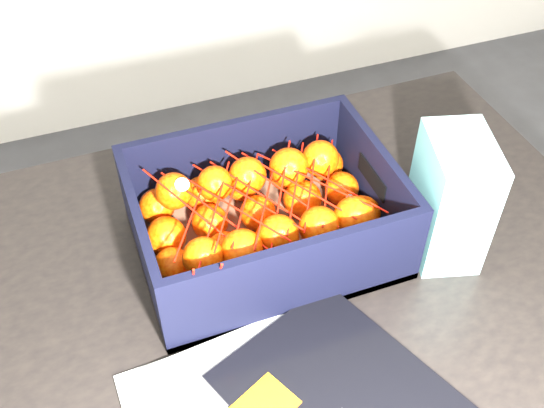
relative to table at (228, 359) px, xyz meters
name	(u,v)px	position (x,y,z in m)	size (l,w,h in m)	color
table	(228,359)	(0.00, 0.00, 0.00)	(1.21, 0.81, 0.75)	black
produce_crate	(265,223)	(0.09, 0.10, 0.14)	(0.35, 0.26, 0.13)	brown
clementine_heap	(267,219)	(0.10, 0.10, 0.15)	(0.33, 0.24, 0.10)	#FF4705
mesh_net	(260,199)	(0.09, 0.10, 0.20)	(0.29, 0.24, 0.09)	red
retail_carton	(451,198)	(0.33, 0.02, 0.19)	(0.08, 0.12, 0.18)	white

